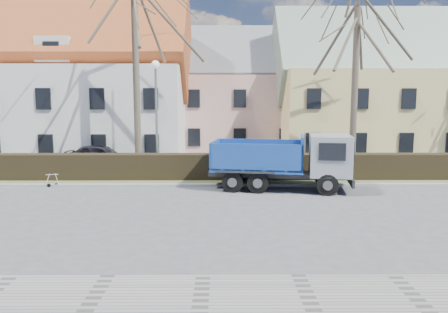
{
  "coord_description": "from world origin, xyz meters",
  "views": [
    {
      "loc": [
        2.64,
        -15.73,
        4.19
      ],
      "look_at": [
        2.77,
        3.32,
        1.6
      ],
      "focal_mm": 35.0,
      "sensor_mm": 36.0,
      "label": 1
    }
  ],
  "objects_px": {
    "dump_truck": "(276,161)",
    "streetlight": "(157,119)",
    "parked_car_a": "(100,156)",
    "cart_frame": "(47,180)"
  },
  "relations": [
    {
      "from": "dump_truck",
      "to": "streetlight",
      "type": "height_order",
      "value": "streetlight"
    },
    {
      "from": "parked_car_a",
      "to": "streetlight",
      "type": "bearing_deg",
      "value": -125.78
    },
    {
      "from": "cart_frame",
      "to": "parked_car_a",
      "type": "relative_size",
      "value": 0.18
    },
    {
      "from": "streetlight",
      "to": "parked_car_a",
      "type": "height_order",
      "value": "streetlight"
    },
    {
      "from": "streetlight",
      "to": "cart_frame",
      "type": "relative_size",
      "value": 8.03
    },
    {
      "from": "dump_truck",
      "to": "streetlight",
      "type": "distance_m",
      "value": 6.85
    },
    {
      "from": "cart_frame",
      "to": "parked_car_a",
      "type": "distance_m",
      "value": 5.91
    },
    {
      "from": "dump_truck",
      "to": "cart_frame",
      "type": "relative_size",
      "value": 8.56
    },
    {
      "from": "streetlight",
      "to": "cart_frame",
      "type": "xyz_separation_m",
      "value": [
        -4.8,
        -2.6,
        -2.72
      ]
    },
    {
      "from": "dump_truck",
      "to": "parked_car_a",
      "type": "xyz_separation_m",
      "value": [
        -9.77,
        6.3,
        -0.6
      ]
    }
  ]
}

